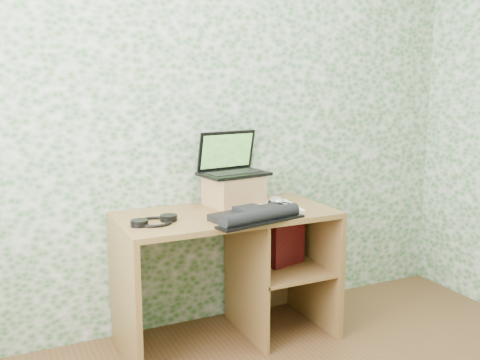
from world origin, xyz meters
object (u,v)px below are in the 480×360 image
riser (234,190)px  laptop (231,164)px  desk (237,255)px  notepad (277,207)px  keyboard (255,215)px

riser → laptop: bearing=90.0°
desk → notepad: notepad is taller
riser → laptop: 0.15m
desk → notepad: size_ratio=3.77×
laptop → notepad: (0.19, -0.22, -0.23)m
desk → riser: size_ratio=4.05×
desk → riser: riser is taller
desk → laptop: 0.53m
laptop → notepad: laptop is taller
riser → notepad: riser is taller
riser → keyboard: 0.36m
keyboard → notepad: size_ratio=1.65×
desk → keyboard: 0.38m
desk → keyboard: keyboard is taller
laptop → notepad: size_ratio=1.29×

